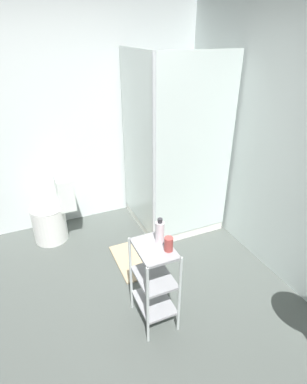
{
  "coord_description": "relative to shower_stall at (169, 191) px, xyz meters",
  "views": [
    {
      "loc": [
        1.65,
        -0.24,
        2.15
      ],
      "look_at": [
        -0.44,
        0.68,
        0.94
      ],
      "focal_mm": 28.7,
      "sensor_mm": 36.0,
      "label": 1
    }
  ],
  "objects": [
    {
      "name": "rinse_cup",
      "position": [
        1.29,
        -0.65,
        0.33
      ],
      "size": [
        0.06,
        0.06,
        0.11
      ],
      "primitive_type": "cylinder",
      "color": "#B24742",
      "rests_on": "storage_cart"
    },
    {
      "name": "wall_left",
      "position": [
        -0.64,
        -1.22,
        0.79
      ],
      "size": [
        0.1,
        4.2,
        2.5
      ],
      "primitive_type": "cube",
      "color": "silver",
      "rests_on": "ground_plane"
    },
    {
      "name": "shower_stall",
      "position": [
        0.0,
        0.0,
        0.0
      ],
      "size": [
        0.92,
        0.92,
        2.0
      ],
      "color": "white",
      "rests_on": "ground_plane"
    },
    {
      "name": "toilet",
      "position": [
        -0.27,
        -1.32,
        -0.15
      ],
      "size": [
        0.37,
        0.49,
        0.76
      ],
      "color": "white",
      "rests_on": "ground_plane"
    },
    {
      "name": "ground_plane",
      "position": [
        1.21,
        -1.22,
        -0.47
      ],
      "size": [
        4.2,
        4.2,
        0.02
      ],
      "primitive_type": "cube",
      "color": "#4E5550"
    },
    {
      "name": "bath_mat",
      "position": [
        0.47,
        -0.62,
        -0.45
      ],
      "size": [
        0.6,
        0.4,
        0.02
      ],
      "primitive_type": "cube",
      "color": "tan",
      "rests_on": "ground_plane"
    },
    {
      "name": "storage_cart",
      "position": [
        1.22,
        -0.74,
        -0.03
      ],
      "size": [
        0.38,
        0.28,
        0.74
      ],
      "color": "silver",
      "rests_on": "ground_plane"
    },
    {
      "name": "lotion_bottle_white",
      "position": [
        1.18,
        -0.67,
        0.37
      ],
      "size": [
        0.07,
        0.07,
        0.21
      ],
      "color": "white",
      "rests_on": "storage_cart"
    }
  ]
}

